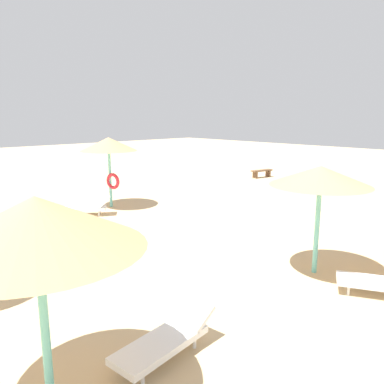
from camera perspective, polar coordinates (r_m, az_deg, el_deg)
ground_plane at (r=12.15m, az=-10.43°, el=-7.50°), size 80.00×80.00×0.00m
parasol_1 at (r=16.54m, az=-12.36°, el=6.85°), size 2.38×2.38×2.99m
parasol_2 at (r=5.17m, az=-22.31°, el=-4.38°), size 2.78×2.78×2.92m
parasol_4 at (r=9.67m, az=18.68°, el=2.22°), size 2.43×2.43×2.71m
lounger_1 at (r=15.63m, az=-15.40°, el=-2.24°), size 1.62×1.90×0.74m
lounger_2 at (r=6.69m, az=-3.86°, el=-21.04°), size 0.86×1.97×0.64m
bench_0 at (r=21.53m, az=15.17°, el=1.52°), size 0.58×1.54×0.49m
bench_1 at (r=24.64m, az=10.40°, el=2.95°), size 0.68×1.55×0.49m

